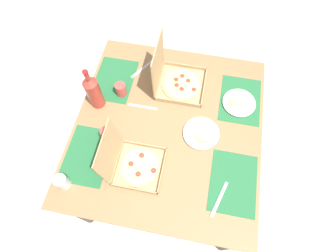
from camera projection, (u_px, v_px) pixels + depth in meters
ground_plane at (168, 164)px, 2.30m from camera, size 6.00×6.00×0.00m
dining_table at (168, 133)px, 1.73m from camera, size 1.24×1.16×0.74m
placemat_near_left at (233, 183)px, 1.48m from camera, size 0.36×0.26×0.00m
placemat_near_right at (240, 100)px, 1.73m from camera, size 0.36×0.26×0.00m
placemat_far_left at (88, 155)px, 1.55m from camera, size 0.36×0.26×0.00m
placemat_far_right at (114, 79)px, 1.80m from camera, size 0.36×0.26×0.00m
pizza_box_corner_right at (133, 164)px, 1.48m from camera, size 0.27×0.30×0.30m
pizza_box_edge_far at (176, 80)px, 1.73m from camera, size 0.31×0.31×0.34m
plate_middle at (239, 103)px, 1.71m from camera, size 0.21×0.21×0.03m
plate_near_right at (201, 134)px, 1.61m from camera, size 0.22×0.22×0.03m
soda_bottle at (94, 91)px, 1.60m from camera, size 0.09×0.09×0.32m
cup_clear_right at (62, 182)px, 1.44m from camera, size 0.07×0.07×0.09m
cup_dark at (107, 135)px, 1.56m from camera, size 0.07×0.07×0.10m
cup_clear_left at (121, 89)px, 1.71m from camera, size 0.07×0.07×0.09m
knife_by_near_left at (219, 199)px, 1.44m from camera, size 0.21×0.08×0.00m
knife_by_far_left at (143, 69)px, 1.84m from camera, size 0.19×0.13×0.00m
fork_by_near_right at (143, 107)px, 1.70m from camera, size 0.02×0.19×0.00m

